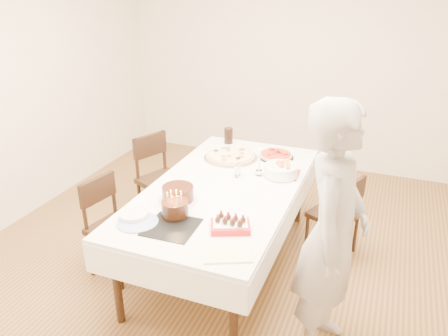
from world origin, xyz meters
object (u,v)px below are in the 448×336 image
at_px(person, 332,236).
at_px(chair_right_savory, 333,214).
at_px(strawberry_box, 230,225).
at_px(cola_glass, 228,136).
at_px(dining_table, 224,226).
at_px(pizza_pepperoni, 276,155).
at_px(taper_candle, 259,161).
at_px(pizza_white, 231,156).
at_px(layer_cake, 178,194).
at_px(pasta_bowl, 281,170).
at_px(chair_left_dessert, 117,228).
at_px(chair_left_savory, 164,181).
at_px(birthday_cake, 175,204).

bearing_deg(person, chair_right_savory, 8.74).
bearing_deg(strawberry_box, cola_glass, 111.49).
bearing_deg(dining_table, cola_glass, 108.97).
bearing_deg(pizza_pepperoni, taper_candle, -93.73).
relative_size(dining_table, chair_right_savory, 2.75).
height_order(chair_right_savory, pizza_white, pizza_white).
relative_size(pizza_white, strawberry_box, 1.92).
bearing_deg(pizza_pepperoni, chair_right_savory, -21.00).
relative_size(taper_candle, layer_cake, 0.87).
height_order(pasta_bowl, strawberry_box, pasta_bowl).
distance_m(pizza_pepperoni, cola_glass, 0.59).
relative_size(chair_left_dessert, pizza_pepperoni, 2.55).
bearing_deg(dining_table, taper_candle, 56.88).
xyz_separation_m(taper_candle, layer_cake, (-0.43, -0.67, -0.07)).
xyz_separation_m(chair_left_savory, layer_cake, (0.60, -0.82, 0.36)).
relative_size(dining_table, cola_glass, 13.30).
height_order(layer_cake, strawberry_box, layer_cake).
distance_m(dining_table, birthday_cake, 0.76).
height_order(chair_left_dessert, birthday_cake, birthday_cake).
relative_size(person, taper_candle, 6.55).
distance_m(chair_left_dessert, pasta_bowl, 1.45).
bearing_deg(chair_right_savory, birthday_cake, -108.73).
xyz_separation_m(chair_left_savory, cola_glass, (0.50, 0.49, 0.38)).
height_order(person, strawberry_box, person).
relative_size(pizza_pepperoni, pasta_bowl, 1.16).
distance_m(chair_left_savory, strawberry_box, 1.57).
relative_size(cola_glass, layer_cake, 0.53).
xyz_separation_m(dining_table, pizza_pepperoni, (0.23, 0.75, 0.40)).
height_order(pasta_bowl, taper_candle, taper_candle).
distance_m(chair_left_dessert, person, 1.79).
bearing_deg(taper_candle, pasta_bowl, 17.01).
bearing_deg(cola_glass, pizza_pepperoni, -19.29).
bearing_deg(pizza_pepperoni, strawberry_box, -87.75).
height_order(pizza_white, pasta_bowl, pasta_bowl).
distance_m(pizza_white, taper_candle, 0.46).
distance_m(pizza_pepperoni, layer_cake, 1.20).
bearing_deg(pasta_bowl, pizza_pepperoni, 111.10).
xyz_separation_m(pasta_bowl, taper_candle, (-0.18, -0.05, 0.08)).
height_order(chair_right_savory, pizza_pepperoni, pizza_pepperoni).
relative_size(person, pasta_bowl, 6.05).
distance_m(dining_table, taper_candle, 0.63).
bearing_deg(layer_cake, pasta_bowl, 49.81).
distance_m(chair_left_dessert, taper_candle, 1.31).
height_order(chair_left_savory, pasta_bowl, chair_left_savory).
height_order(dining_table, person, person).
xyz_separation_m(dining_table, pizza_white, (-0.16, 0.57, 0.40)).
xyz_separation_m(chair_left_dessert, pizza_white, (0.61, 1.01, 0.35)).
bearing_deg(strawberry_box, taper_candle, 95.14).
height_order(dining_table, pizza_pepperoni, pizza_pepperoni).
bearing_deg(dining_table, layer_cake, -122.80).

